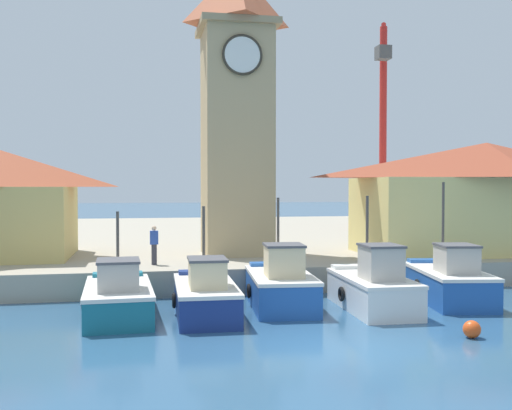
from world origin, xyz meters
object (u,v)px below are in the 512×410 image
fishing_boat_left_inner (281,285)px  mooring_buoy (472,329)px  fishing_boat_left_outer (205,295)px  dock_worker_near_tower (154,244)px  fishing_boat_far_left (118,297)px  fishing_boat_mid_left (373,288)px  fishing_boat_center (449,281)px  clock_tower (237,102)px  warehouse_right (486,196)px  port_crane_near (383,151)px

fishing_boat_left_inner → mooring_buoy: fishing_boat_left_inner is taller
fishing_boat_left_outer → dock_worker_near_tower: (-1.55, 5.33, 1.20)m
dock_worker_near_tower → fishing_boat_far_left: bearing=-104.2°
fishing_boat_mid_left → fishing_boat_center: fishing_boat_center is taller
fishing_boat_mid_left → clock_tower: bearing=111.1°
fishing_boat_far_left → fishing_boat_left_outer: (2.83, -0.29, 0.01)m
clock_tower → mooring_buoy: (4.65, -12.98, -8.06)m
fishing_boat_center → clock_tower: clock_tower is taller
mooring_buoy → fishing_boat_mid_left: bearing=106.8°
fishing_boat_far_left → fishing_boat_center: size_ratio=0.97×
fishing_boat_far_left → clock_tower: 12.47m
fishing_boat_far_left → clock_tower: (5.25, 8.35, 7.63)m
clock_tower → fishing_boat_center: bearing=-49.8°
fishing_boat_left_inner → warehouse_right: 13.70m
fishing_boat_center → port_crane_near: (7.26, 23.45, 6.30)m
fishing_boat_mid_left → dock_worker_near_tower: size_ratio=2.92×
fishing_boat_far_left → fishing_boat_mid_left: (8.64, -0.45, 0.10)m
warehouse_right → mooring_buoy: (-7.54, -11.44, -3.56)m
fishing_boat_far_left → warehouse_right: size_ratio=0.39×
fishing_boat_far_left → clock_tower: size_ratio=0.32×
dock_worker_near_tower → fishing_boat_mid_left: bearing=-36.7°
fishing_boat_center → port_crane_near: port_crane_near is taller
dock_worker_near_tower → warehouse_right: bearing=6.2°
fishing_boat_left_outer → dock_worker_near_tower: 5.68m
warehouse_right → mooring_buoy: warehouse_right is taller
fishing_boat_mid_left → mooring_buoy: fishing_boat_mid_left is taller
port_crane_near → fishing_boat_center: bearing=-107.2°
mooring_buoy → dock_worker_near_tower: dock_worker_near_tower is taller
warehouse_right → mooring_buoy: size_ratio=25.60×
fishing_boat_center → dock_worker_near_tower: fishing_boat_center is taller
port_crane_near → mooring_buoy: size_ratio=31.76×
fishing_boat_left_inner → fishing_boat_center: bearing=-2.0°
fishing_boat_center → port_crane_near: bearing=72.8°
clock_tower → dock_worker_near_tower: 8.24m
clock_tower → port_crane_near: size_ratio=0.96×
fishing_boat_left_inner → port_crane_near: size_ratio=0.31×
mooring_buoy → fishing_boat_left_outer: bearing=148.5°
fishing_boat_center → warehouse_right: size_ratio=0.40×
fishing_boat_left_outer → clock_tower: size_ratio=0.32×
fishing_boat_left_inner → warehouse_right: bearing=27.5°
fishing_boat_mid_left → mooring_buoy: 4.40m
fishing_boat_left_outer → fishing_boat_far_left: bearing=174.2°
fishing_boat_left_outer → port_crane_near: bearing=55.8°
fishing_boat_mid_left → clock_tower: (-3.39, 8.79, 7.53)m
fishing_boat_left_outer → fishing_boat_mid_left: bearing=-1.6°
fishing_boat_far_left → clock_tower: bearing=57.8°
fishing_boat_left_inner → mooring_buoy: size_ratio=9.73×
fishing_boat_left_outer → mooring_buoy: (7.08, -4.34, -0.44)m
fishing_boat_far_left → port_crane_near: (19.21, 23.86, 6.39)m
clock_tower → warehouse_right: size_ratio=1.20×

